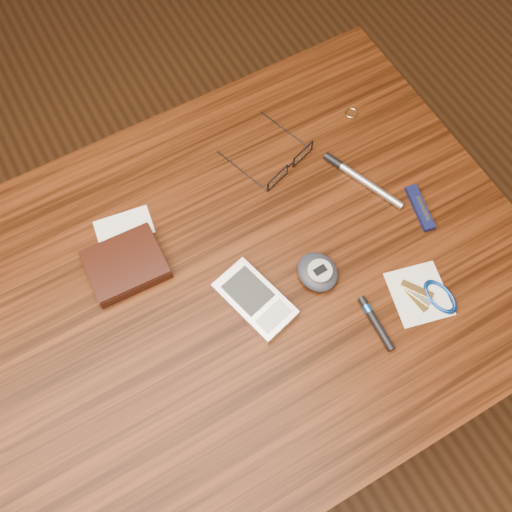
# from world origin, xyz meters

# --- Properties ---
(ground) EXTENTS (3.80, 3.80, 0.00)m
(ground) POSITION_xyz_m (0.00, 0.00, 0.00)
(ground) COLOR #472814
(ground) RESTS_ON ground
(desk) EXTENTS (1.00, 0.70, 0.75)m
(desk) POSITION_xyz_m (0.00, 0.00, 0.65)
(desk) COLOR #3C1A09
(desk) RESTS_ON ground
(wallet_and_card) EXTENTS (0.14, 0.15, 0.03)m
(wallet_and_card) POSITION_xyz_m (-0.10, 0.10, 0.76)
(wallet_and_card) COLOR black
(wallet_and_card) RESTS_ON desk
(eyeglasses) EXTENTS (0.15, 0.15, 0.03)m
(eyeglasses) POSITION_xyz_m (0.21, 0.14, 0.76)
(eyeglasses) COLOR black
(eyeglasses) RESTS_ON desk
(gold_ring) EXTENTS (0.02, 0.02, 0.00)m
(gold_ring) POSITION_xyz_m (0.37, 0.18, 0.75)
(gold_ring) COLOR tan
(gold_ring) RESTS_ON desk
(pda_phone) EXTENTS (0.10, 0.14, 0.02)m
(pda_phone) POSITION_xyz_m (0.04, -0.05, 0.76)
(pda_phone) COLOR silver
(pda_phone) RESTS_ON desk
(pedometer) EXTENTS (0.06, 0.07, 0.03)m
(pedometer) POSITION_xyz_m (0.15, -0.06, 0.76)
(pedometer) COLOR #21222B
(pedometer) RESTS_ON desk
(notepad_keys) EXTENTS (0.10, 0.11, 0.01)m
(notepad_keys) POSITION_xyz_m (0.28, -0.17, 0.75)
(notepad_keys) COLOR silver
(notepad_keys) RESTS_ON desk
(pocket_knife) EXTENTS (0.04, 0.09, 0.01)m
(pocket_knife) POSITION_xyz_m (0.36, -0.04, 0.76)
(pocket_knife) COLOR #0C1139
(pocket_knife) RESTS_ON desk
(silver_pen) EXTENTS (0.07, 0.15, 0.01)m
(silver_pen) POSITION_xyz_m (0.30, 0.06, 0.76)
(silver_pen) COLOR #A9A9AE
(silver_pen) RESTS_ON desk
(black_blue_pen) EXTENTS (0.02, 0.09, 0.01)m
(black_blue_pen) POSITION_xyz_m (0.18, -0.16, 0.76)
(black_blue_pen) COLOR black
(black_blue_pen) RESTS_ON desk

